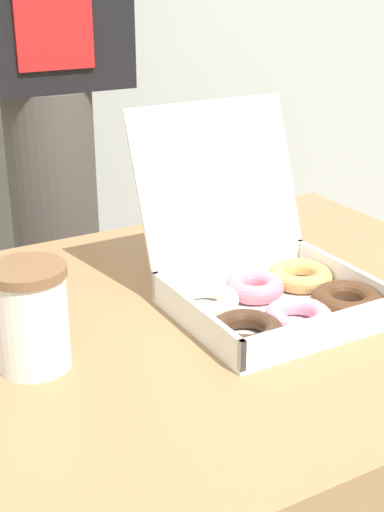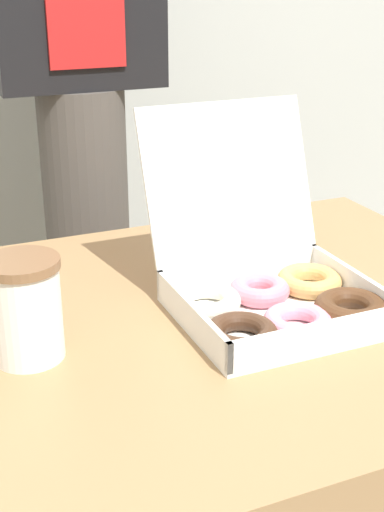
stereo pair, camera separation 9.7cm
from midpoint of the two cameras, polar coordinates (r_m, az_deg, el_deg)
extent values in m
cube|color=white|center=(1.03, 3.94, -4.48)|extent=(0.27, 0.24, 0.01)
cube|color=white|center=(0.96, -2.68, -4.98)|extent=(0.01, 0.24, 0.04)
cube|color=white|center=(1.10, 9.80, -1.76)|extent=(0.01, 0.24, 0.04)
cube|color=white|center=(0.94, 7.88, -5.95)|extent=(0.27, 0.01, 0.04)
cube|color=white|center=(1.11, 0.69, -1.03)|extent=(0.27, 0.01, 0.04)
cube|color=white|center=(1.11, -0.48, 6.18)|extent=(0.27, 0.09, 0.23)
torus|color=#422819|center=(0.94, 1.44, -6.11)|extent=(0.13, 0.13, 0.03)
torus|color=silver|center=(1.03, -1.77, -3.52)|extent=(0.14, 0.14, 0.03)
torus|color=pink|center=(0.99, 5.75, -4.91)|extent=(0.13, 0.13, 0.03)
torus|color=pink|center=(1.07, 2.31, -2.47)|extent=(0.09, 0.09, 0.03)
torus|color=#4C2D19|center=(1.03, 9.68, -3.67)|extent=(0.11, 0.11, 0.03)
torus|color=tan|center=(1.11, 6.08, -1.57)|extent=(0.14, 0.14, 0.03)
cylinder|color=white|center=(0.91, -15.74, -5.14)|extent=(0.09, 0.09, 0.12)
cylinder|color=brown|center=(0.88, -16.19, -1.23)|extent=(0.10, 0.10, 0.01)
cylinder|color=#4C4742|center=(1.70, -11.99, -3.49)|extent=(0.19, 0.19, 0.97)
camera|label=1|loc=(0.05, -92.86, -1.18)|focal=50.00mm
camera|label=2|loc=(0.05, 87.14, 1.18)|focal=50.00mm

